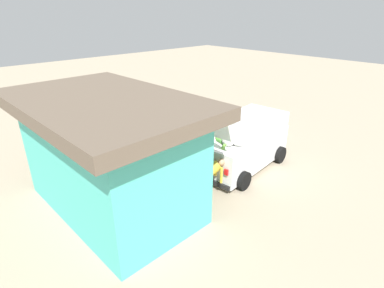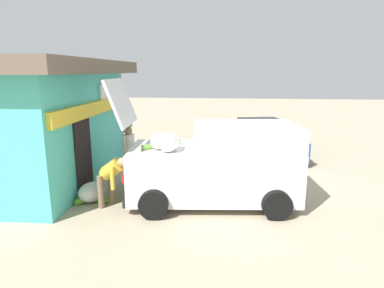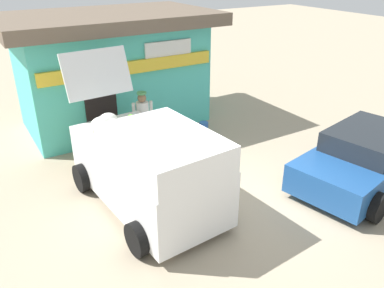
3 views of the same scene
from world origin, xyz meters
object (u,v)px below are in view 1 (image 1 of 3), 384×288
Objects in this scene: unloaded_banana_pile at (190,193)px; paint_bucket at (139,157)px; parked_sedan at (187,113)px; customer_bending at (211,174)px; storefront_bar at (110,153)px; vendor_standing at (177,154)px; delivery_van at (244,143)px.

unloaded_banana_pile reaches higher than paint_bucket.
customer_bending is (-5.62, 4.09, 0.17)m from parked_sedan.
parked_sedan is 4.79m from paint_bucket.
parked_sedan is at bearing -59.38° from storefront_bar.
vendor_standing is 1.62m from unloaded_banana_pile.
parked_sedan is 4.95× the size of unloaded_banana_pile.
parked_sedan is 3.61× the size of customer_bending.
parked_sedan is (3.93, -6.64, -1.20)m from storefront_bar.
parked_sedan is 7.14m from unloaded_banana_pile.
delivery_van is 4.83× the size of unloaded_banana_pile.
parked_sedan is 12.92× the size of paint_bucket.
paint_bucket is at bearing 41.44° from delivery_van.
parked_sedan is 5.79m from vendor_standing.
storefront_bar is 3.46m from paint_bucket.
customer_bending is at bearing -123.42° from storefront_bar.
delivery_van reaches higher than parked_sedan.
storefront_bar is at bearing 77.68° from delivery_van.
customer_bending is (-1.59, -0.05, -0.20)m from vendor_standing.
storefront_bar is 2.64m from vendor_standing.
paint_bucket is at bearing 4.30° from customer_bending.
paint_bucket is (3.70, 0.28, -0.62)m from customer_bending.
unloaded_banana_pile is (-1.39, -1.90, -1.60)m from storefront_bar.
customer_bending is 1.37× the size of unloaded_banana_pile.
parked_sedan reaches higher than paint_bucket.
storefront_bar is at bearing 56.58° from customer_bending.
storefront_bar reaches higher than vendor_standing.
delivery_van is 0.98× the size of parked_sedan.
storefront_bar reaches higher than paint_bucket.
vendor_standing reaches higher than parked_sedan.
delivery_van is at bearing -84.59° from unloaded_banana_pile.
vendor_standing is (1.00, 2.52, 0.02)m from delivery_van.
storefront_bar is 17.91× the size of paint_bucket.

